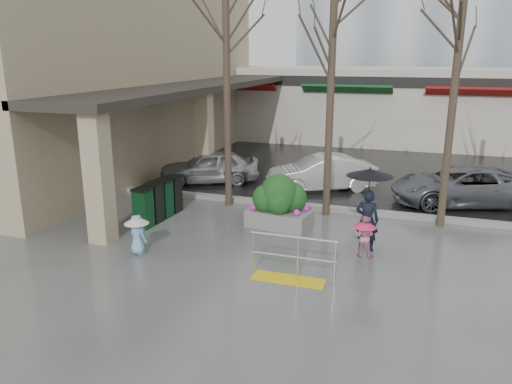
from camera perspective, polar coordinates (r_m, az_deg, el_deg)
The scene contains 20 objects.
ground at distance 12.45m, azimuth -0.67°, elevation -6.92°, with size 120.00×120.00×0.00m, color #51514F.
street_asphalt at distance 33.42m, azimuth 11.96°, elevation 7.04°, with size 120.00×36.00×0.01m, color black.
curb at distance 16.04m, azimuth 4.05°, elevation -1.47°, with size 120.00×0.30×0.15m, color gray.
near_building at distance 22.81m, azimuth -15.99°, elevation 13.07°, with size 6.00×18.00×8.00m, color tan.
canopy_slab at distance 20.76m, azimuth -6.06°, elevation 12.34°, with size 2.80×18.00×0.25m, color #2D2823.
pillar_front at distance 13.26m, azimuth -17.57°, elevation 1.70°, with size 0.55×0.55×3.50m, color tan.
pillar_back at distance 18.78m, azimuth -5.92°, elevation 6.25°, with size 0.55×0.55×3.50m, color tan.
storefront_row at distance 29.01m, azimuth 15.17°, elevation 9.60°, with size 34.00×6.74×4.00m.
handrail at distance 10.88m, azimuth 4.06°, elevation -8.23°, with size 1.90×0.50×1.03m.
tree_west at distance 15.58m, azimuth -3.42°, elevation 16.73°, with size 3.20×3.20×6.80m.
tree_midwest at distance 14.70m, azimuth 8.77°, elevation 17.24°, with size 3.20×3.20×7.00m.
tree_mideast at distance 14.47m, azimuth 22.13°, elevation 14.86°, with size 3.20×3.20×6.50m.
woman at distance 12.51m, azimuth 12.71°, elevation -0.97°, with size 1.14×1.14×2.13m.
child_pink at distance 12.30m, azimuth 12.28°, elevation -4.65°, with size 0.56×0.56×1.02m.
child_blue at distance 12.50m, azimuth -13.44°, elevation -4.26°, with size 0.61×0.61×1.01m.
planter at distance 13.99m, azimuth 2.68°, elevation -1.17°, with size 1.89×1.16×1.55m.
news_boxes at distance 14.98m, azimuth -11.05°, elevation -0.95°, with size 0.58×2.09×1.15m.
car_a at distance 18.98m, azimuth -5.34°, elevation 2.92°, with size 1.49×3.70×1.26m, color #9F9FA3.
car_b at distance 18.01m, azimuth 7.47°, elevation 2.17°, with size 1.33×3.82×1.26m, color white.
car_c at distance 17.45m, azimuth 22.61°, elevation 0.65°, with size 2.09×4.53×1.26m, color slate.
Camera 1 is at (3.81, -10.86, 4.76)m, focal length 35.00 mm.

